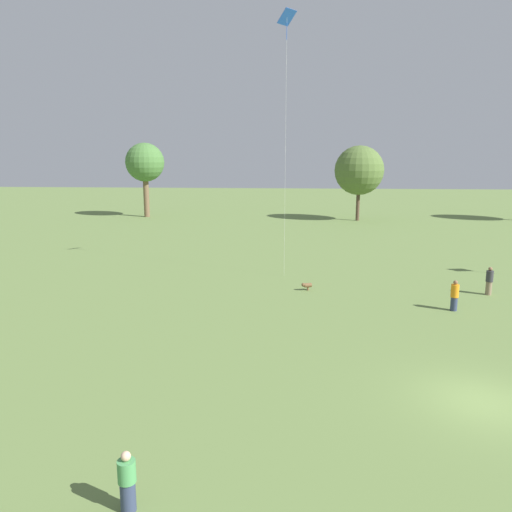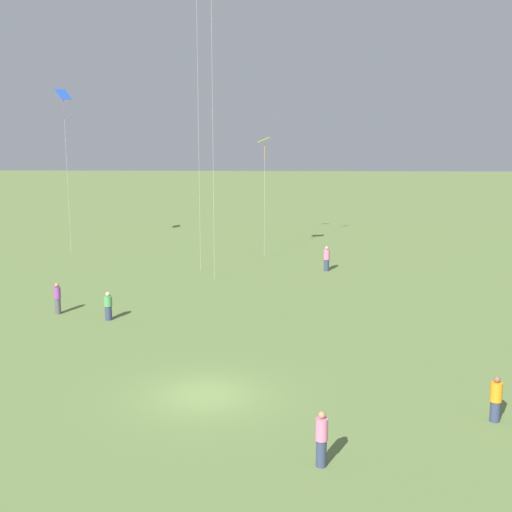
% 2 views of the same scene
% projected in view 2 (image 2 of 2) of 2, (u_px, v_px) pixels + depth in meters
% --- Properties ---
extents(ground_plane, '(240.00, 240.00, 0.00)m').
position_uv_depth(ground_plane, '(205.00, 395.00, 28.42)').
color(ground_plane, olive).
extents(person_0, '(0.54, 0.54, 1.86)m').
position_uv_depth(person_0, '(322.00, 439.00, 22.47)').
color(person_0, '#333D5B').
rests_on(person_0, ground_plane).
extents(person_2, '(0.59, 0.59, 1.74)m').
position_uv_depth(person_2, '(496.00, 399.00, 25.82)').
color(person_2, '#333D5B').
rests_on(person_2, ground_plane).
extents(person_3, '(0.50, 0.50, 1.79)m').
position_uv_depth(person_3, '(58.00, 298.00, 39.98)').
color(person_3, '#4C4C51').
rests_on(person_3, ground_plane).
extents(person_4, '(0.61, 0.61, 1.81)m').
position_uv_depth(person_4, '(327.00, 259.00, 51.20)').
color(person_4, '#333D5B').
rests_on(person_4, ground_plane).
extents(person_5, '(0.55, 0.55, 1.58)m').
position_uv_depth(person_5, '(108.00, 306.00, 38.81)').
color(person_5, '#333D5B').
rests_on(person_5, ground_plane).
extents(kite_0, '(1.15, 1.10, 9.41)m').
position_uv_depth(kite_0, '(265.00, 143.00, 54.71)').
color(kite_0, yellow).
rests_on(kite_0, ground_plane).
extents(kite_5, '(1.34, 1.25, 13.06)m').
position_uv_depth(kite_5, '(63.00, 100.00, 55.90)').
color(kite_5, blue).
rests_on(kite_5, ground_plane).
extents(kite_8, '(0.73, 0.78, 20.43)m').
position_uv_depth(kite_8, '(197.00, 6.00, 48.11)').
color(kite_8, red).
rests_on(kite_8, ground_plane).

